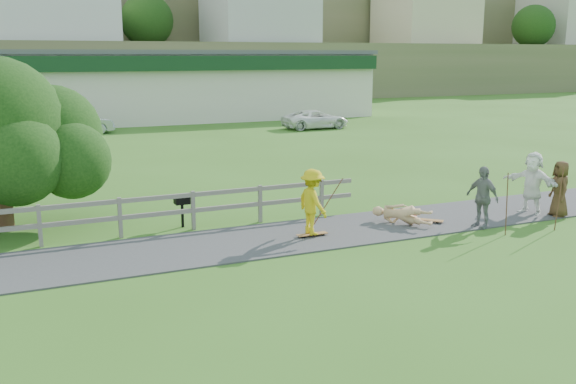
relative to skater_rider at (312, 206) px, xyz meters
name	(u,v)px	position (x,y,z in m)	size (l,w,h in m)	color
ground	(310,253)	(-0.68, -1.24, -0.88)	(260.00, 260.00, 0.00)	#34611B
path	(285,237)	(-0.68, 0.26, -0.86)	(34.00, 3.00, 0.04)	#38383A
fence	(96,214)	(-5.29, 2.06, -0.16)	(15.05, 0.10, 1.10)	#5E5953
strip_mall	(154,85)	(3.32, 33.70, 1.70)	(32.50, 10.75, 5.10)	silver
skater_rider	(312,206)	(0.00, 0.00, 0.00)	(1.14, 0.65, 1.76)	gold
skater_fallen	(402,215)	(2.89, 0.08, -0.56)	(1.74, 0.42, 0.64)	tan
spectator_b	(482,197)	(4.79, -1.03, 0.00)	(1.03, 0.43, 1.76)	gray
spectator_c	(560,189)	(7.76, -0.99, -0.03)	(0.83, 0.54, 1.71)	#4C341E
spectator_d	(532,183)	(7.28, -0.37, 0.08)	(1.78, 0.57, 1.92)	white
car_silver	(77,123)	(-3.17, 26.03, -0.19)	(1.46, 4.19, 1.38)	#9EA1A5
car_white	(316,119)	(11.48, 22.94, -0.27)	(2.04, 4.42, 1.23)	white
bbq	(182,212)	(-2.89, 2.45, -0.43)	(0.41, 0.32, 0.90)	black
longboard_rider	(312,236)	(0.00, 0.00, -0.83)	(0.86, 0.21, 0.10)	brown
longboard_fallen	(427,221)	(3.69, -0.02, -0.83)	(0.94, 0.23, 0.10)	brown
helmet	(412,216)	(3.49, 0.43, -0.75)	(0.26, 0.26, 0.26)	red
pole_rider	(326,200)	(0.60, 0.40, 0.02)	(0.03, 0.03, 1.80)	brown
pole_spec_left	(507,204)	(4.86, -1.92, -0.02)	(0.03, 0.03, 1.73)	brown
pole_spec_right	(559,199)	(6.55, -2.11, 0.01)	(0.03, 0.03, 1.78)	brown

